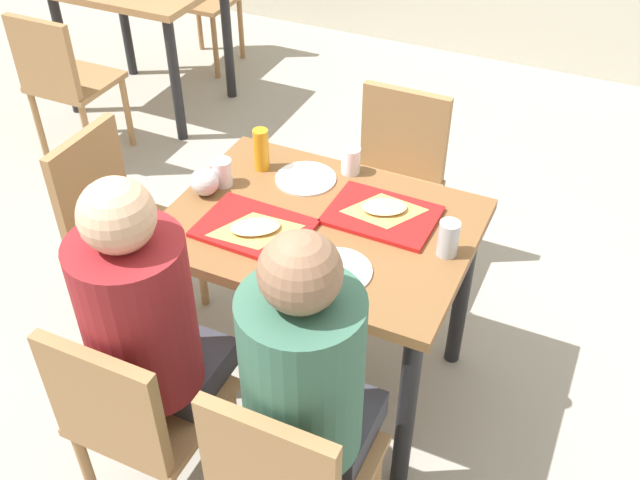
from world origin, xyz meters
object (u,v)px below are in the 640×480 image
object	(u,v)px
tray_red_far	(382,215)
chair_near_left	(134,414)
chair_left_end	(116,219)
person_in_red	(150,325)
paper_plate_near_edge	(337,271)
chair_far_side	(394,174)
background_chair_near	(63,78)
paper_plate_center	(306,179)
person_in_brown_jacket	(309,382)
soda_can	(448,238)
main_table	(320,250)
plastic_cup_b	(283,270)
plastic_cup_a	(351,160)
tray_red_near	(254,228)
condiment_bottle	(261,150)
pizza_slice_a	(255,228)
pizza_slice_b	(384,208)
foil_bundle	(205,182)
chair_near_right	(288,478)
plastic_cup_c	(222,172)

from	to	relation	value
tray_red_far	chair_near_left	bearing A→B (deg)	-116.35
chair_left_end	person_in_red	world-z (taller)	person_in_red
paper_plate_near_edge	chair_far_side	bearing A→B (deg)	98.97
background_chair_near	paper_plate_center	bearing A→B (deg)	-21.12
person_in_brown_jacket	soda_can	bearing A→B (deg)	74.42
main_table	chair_left_end	bearing A→B (deg)	180.00
chair_left_end	plastic_cup_b	bearing A→B (deg)	-19.22
tray_red_far	plastic_cup_a	distance (m)	0.29
main_table	chair_far_side	bearing A→B (deg)	90.00
person_in_brown_jacket	background_chair_near	bearing A→B (deg)	145.14
main_table	tray_red_near	size ratio (longest dim) A/B	2.83
chair_left_end	condiment_bottle	xyz separation A→B (m)	(0.56, 0.21, 0.35)
tray_red_far	paper_plate_center	world-z (taller)	tray_red_far
plastic_cup_a	pizza_slice_a	bearing A→B (deg)	-106.35
chair_near_left	plastic_cup_a	size ratio (longest dim) A/B	8.60
main_table	chair_far_side	distance (m)	0.77
main_table	pizza_slice_b	size ratio (longest dim) A/B	3.93
foil_bundle	person_in_brown_jacket	bearing A→B (deg)	-41.19
tray_red_near	plastic_cup_a	size ratio (longest dim) A/B	3.60
chair_near_left	condiment_bottle	distance (m)	1.03
paper_plate_near_edge	pizza_slice_b	distance (m)	0.34
plastic_cup_b	soda_can	xyz separation A→B (m)	(0.41, 0.34, 0.01)
chair_near_left	foil_bundle	bearing A→B (deg)	103.51
chair_near_left	person_in_red	xyz separation A→B (m)	(0.00, 0.14, 0.25)
chair_near_right	plastic_cup_c	size ratio (longest dim) A/B	8.60
paper_plate_near_edge	foil_bundle	world-z (taller)	foil_bundle
tray_red_near	tray_red_far	distance (m)	0.43
plastic_cup_a	condiment_bottle	xyz separation A→B (m)	(-0.31, -0.11, 0.03)
background_chair_near	person_in_brown_jacket	bearing A→B (deg)	-34.86
chair_far_side	plastic_cup_b	xyz separation A→B (m)	(0.03, -1.08, 0.32)
main_table	person_in_brown_jacket	bearing A→B (deg)	-67.69
plastic_cup_a	background_chair_near	size ratio (longest dim) A/B	0.12
chair_left_end	condiment_bottle	distance (m)	0.69
pizza_slice_b	plastic_cup_b	world-z (taller)	plastic_cup_b
chair_left_end	pizza_slice_a	xyz separation A→B (m)	(0.73, -0.15, 0.30)
person_in_brown_jacket	paper_plate_near_edge	distance (m)	0.43
pizza_slice_b	soda_can	distance (m)	0.28
person_in_red	pizza_slice_a	xyz separation A→B (m)	(0.09, 0.47, 0.05)
tray_red_far	background_chair_near	size ratio (longest dim) A/B	0.42
tray_red_far	background_chair_near	distance (m)	2.24
tray_red_near	plastic_cup_b	xyz separation A→B (m)	(0.20, -0.19, 0.04)
person_in_red	chair_left_end	bearing A→B (deg)	135.83
person_in_brown_jacket	soda_can	size ratio (longest dim) A/B	10.41
main_table	background_chair_near	distance (m)	2.10
chair_far_side	pizza_slice_a	distance (m)	0.97
main_table	chair_left_end	size ratio (longest dim) A/B	1.18
soda_can	background_chair_near	world-z (taller)	soda_can
person_in_red	plastic_cup_b	distance (m)	0.42
pizza_slice_a	condiment_bottle	bearing A→B (deg)	115.23
tray_red_near	pizza_slice_b	world-z (taller)	pizza_slice_b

